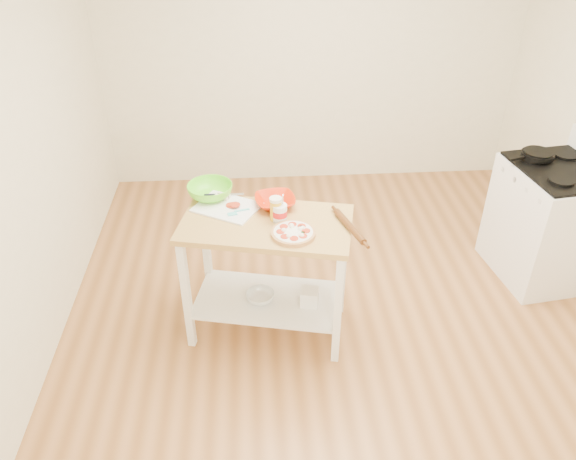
{
  "coord_description": "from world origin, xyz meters",
  "views": [
    {
      "loc": [
        -0.59,
        -3.03,
        2.83
      ],
      "look_at": [
        -0.38,
        0.04,
        0.78
      ],
      "focal_mm": 35.0,
      "sensor_mm": 36.0,
      "label": 1
    }
  ],
  "objects_px": {
    "yogurt_tub": "(280,213)",
    "shelf_glass_bowl": "(260,297)",
    "pizza": "(293,233)",
    "gas_stove": "(547,222)",
    "rolling_pin": "(350,227)",
    "prep_island": "(267,254)",
    "spatula": "(238,212)",
    "skillet": "(537,155)",
    "beer_pint": "(276,209)",
    "orange_bowl": "(275,201)",
    "cutting_board": "(227,207)",
    "knife": "(218,195)",
    "green_bowl": "(210,191)",
    "shelf_bin": "(310,297)"
  },
  "relations": [
    {
      "from": "gas_stove",
      "to": "orange_bowl",
      "type": "xyz_separation_m",
      "value": [
        -2.13,
        -0.32,
        0.46
      ]
    },
    {
      "from": "pizza",
      "to": "cutting_board",
      "type": "height_order",
      "value": "pizza"
    },
    {
      "from": "gas_stove",
      "to": "rolling_pin",
      "type": "distance_m",
      "value": 1.85
    },
    {
      "from": "yogurt_tub",
      "to": "shelf_bin",
      "type": "distance_m",
      "value": 0.67
    },
    {
      "from": "rolling_pin",
      "to": "shelf_glass_bowl",
      "type": "distance_m",
      "value": 0.86
    },
    {
      "from": "knife",
      "to": "pizza",
      "type": "bearing_deg",
      "value": -45.25
    },
    {
      "from": "beer_pint",
      "to": "rolling_pin",
      "type": "distance_m",
      "value": 0.48
    },
    {
      "from": "spatula",
      "to": "orange_bowl",
      "type": "bearing_deg",
      "value": 5.39
    },
    {
      "from": "pizza",
      "to": "yogurt_tub",
      "type": "height_order",
      "value": "yogurt_tub"
    },
    {
      "from": "beer_pint",
      "to": "yogurt_tub",
      "type": "relative_size",
      "value": 0.78
    },
    {
      "from": "knife",
      "to": "green_bowl",
      "type": "height_order",
      "value": "green_bowl"
    },
    {
      "from": "beer_pint",
      "to": "prep_island",
      "type": "bearing_deg",
      "value": -159.47
    },
    {
      "from": "skillet",
      "to": "beer_pint",
      "type": "xyz_separation_m",
      "value": [
        -2.0,
        -0.65,
        0.01
      ]
    },
    {
      "from": "beer_pint",
      "to": "orange_bowl",
      "type": "bearing_deg",
      "value": 88.8
    },
    {
      "from": "prep_island",
      "to": "orange_bowl",
      "type": "height_order",
      "value": "orange_bowl"
    },
    {
      "from": "shelf_glass_bowl",
      "to": "pizza",
      "type": "bearing_deg",
      "value": -34.75
    },
    {
      "from": "shelf_bin",
      "to": "skillet",
      "type": "bearing_deg",
      "value": 22.74
    },
    {
      "from": "pizza",
      "to": "shelf_glass_bowl",
      "type": "relative_size",
      "value": 1.38
    },
    {
      "from": "beer_pint",
      "to": "cutting_board",
      "type": "bearing_deg",
      "value": 151.9
    },
    {
      "from": "knife",
      "to": "rolling_pin",
      "type": "relative_size",
      "value": 0.72
    },
    {
      "from": "prep_island",
      "to": "green_bowl",
      "type": "height_order",
      "value": "green_bowl"
    },
    {
      "from": "skillet",
      "to": "yogurt_tub",
      "type": "height_order",
      "value": "yogurt_tub"
    },
    {
      "from": "rolling_pin",
      "to": "shelf_bin",
      "type": "bearing_deg",
      "value": 167.01
    },
    {
      "from": "orange_bowl",
      "to": "shelf_bin",
      "type": "distance_m",
      "value": 0.7
    },
    {
      "from": "yogurt_tub",
      "to": "shelf_glass_bowl",
      "type": "height_order",
      "value": "yogurt_tub"
    },
    {
      "from": "skillet",
      "to": "shelf_bin",
      "type": "bearing_deg",
      "value": -173.07
    },
    {
      "from": "knife",
      "to": "beer_pint",
      "type": "height_order",
      "value": "beer_pint"
    },
    {
      "from": "cutting_board",
      "to": "beer_pint",
      "type": "height_order",
      "value": "beer_pint"
    },
    {
      "from": "rolling_pin",
      "to": "beer_pint",
      "type": "bearing_deg",
      "value": 161.77
    },
    {
      "from": "gas_stove",
      "to": "green_bowl",
      "type": "height_order",
      "value": "gas_stove"
    },
    {
      "from": "gas_stove",
      "to": "shelf_glass_bowl",
      "type": "height_order",
      "value": "gas_stove"
    },
    {
      "from": "skillet",
      "to": "shelf_glass_bowl",
      "type": "relative_size",
      "value": 1.89
    },
    {
      "from": "shelf_glass_bowl",
      "to": "knife",
      "type": "bearing_deg",
      "value": 126.98
    },
    {
      "from": "prep_island",
      "to": "yogurt_tub",
      "type": "bearing_deg",
      "value": 5.9
    },
    {
      "from": "spatula",
      "to": "rolling_pin",
      "type": "distance_m",
      "value": 0.73
    },
    {
      "from": "skillet",
      "to": "beer_pint",
      "type": "distance_m",
      "value": 2.1
    },
    {
      "from": "spatula",
      "to": "skillet",
      "type": "bearing_deg",
      "value": 0.27
    },
    {
      "from": "green_bowl",
      "to": "rolling_pin",
      "type": "relative_size",
      "value": 0.82
    },
    {
      "from": "prep_island",
      "to": "spatula",
      "type": "bearing_deg",
      "value": 149.71
    },
    {
      "from": "gas_stove",
      "to": "cutting_board",
      "type": "bearing_deg",
      "value": 179.58
    },
    {
      "from": "beer_pint",
      "to": "shelf_bin",
      "type": "distance_m",
      "value": 0.7
    },
    {
      "from": "prep_island",
      "to": "orange_bowl",
      "type": "distance_m",
      "value": 0.35
    },
    {
      "from": "prep_island",
      "to": "shelf_glass_bowl",
      "type": "height_order",
      "value": "prep_island"
    },
    {
      "from": "prep_island",
      "to": "spatula",
      "type": "distance_m",
      "value": 0.34
    },
    {
      "from": "gas_stove",
      "to": "green_bowl",
      "type": "relative_size",
      "value": 3.62
    },
    {
      "from": "cutting_board",
      "to": "beer_pint",
      "type": "distance_m",
      "value": 0.36
    },
    {
      "from": "pizza",
      "to": "knife",
      "type": "relative_size",
      "value": 1.02
    },
    {
      "from": "orange_bowl",
      "to": "spatula",
      "type": "bearing_deg",
      "value": -160.69
    },
    {
      "from": "skillet",
      "to": "orange_bowl",
      "type": "xyz_separation_m",
      "value": [
        -1.99,
        -0.48,
        -0.04
      ]
    },
    {
      "from": "cutting_board",
      "to": "spatula",
      "type": "distance_m",
      "value": 0.11
    }
  ]
}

